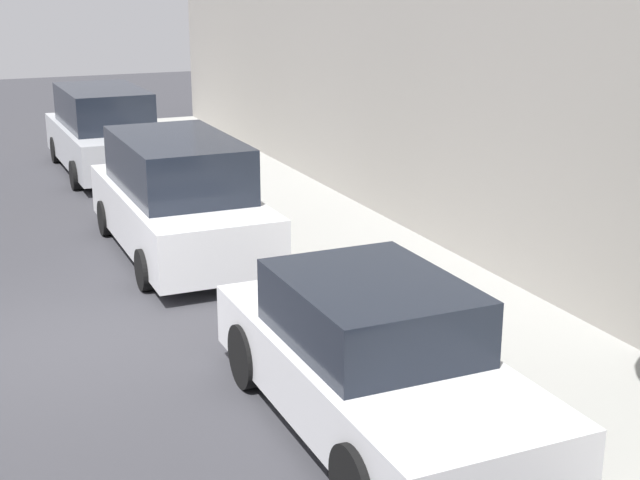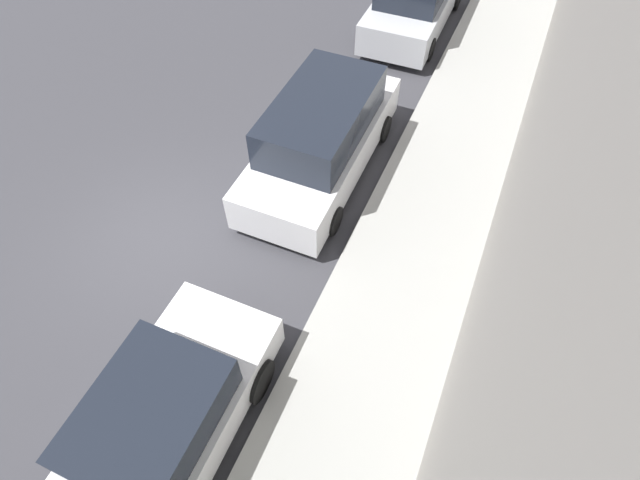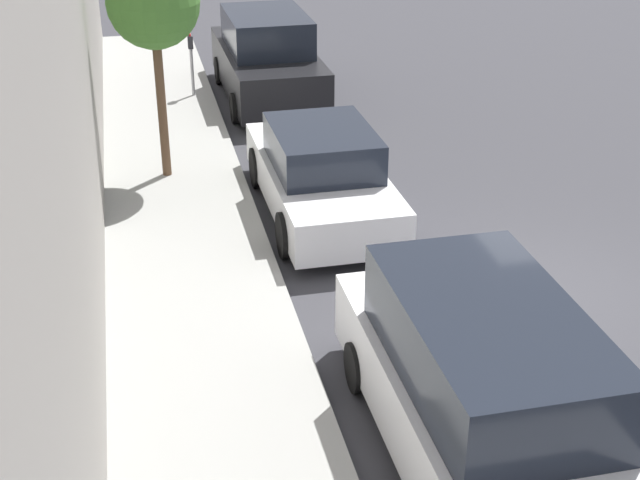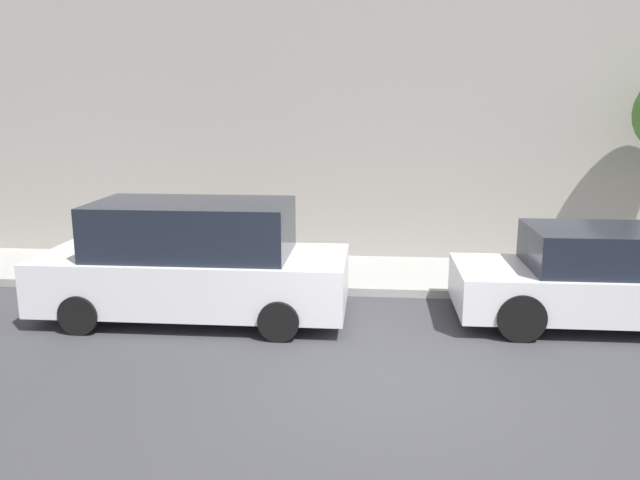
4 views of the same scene
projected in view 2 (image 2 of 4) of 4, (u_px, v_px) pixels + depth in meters
ground_plane at (161, 238)px, 9.99m from camera, size 60.00×60.00×0.00m
sidewalk at (386, 320)px, 8.77m from camera, size 2.48×32.00×0.15m
parked_sedan_second at (156, 433)px, 6.96m from camera, size 1.92×4.52×1.54m
parked_minivan_third at (321, 137)px, 10.46m from camera, size 2.02×4.91×1.90m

